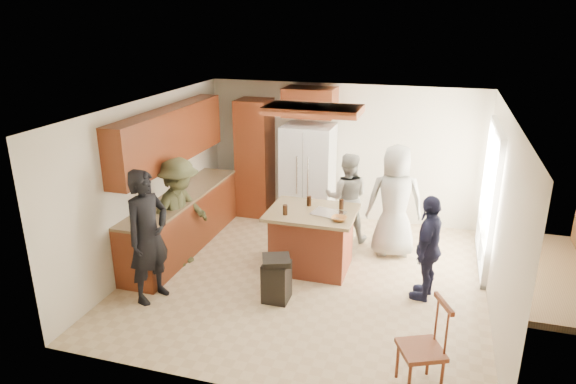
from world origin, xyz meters
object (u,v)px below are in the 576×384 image
(kitchen_island, at_px, (312,239))
(person_behind_right, at_px, (395,201))
(person_behind_left, at_px, (347,197))
(person_side_right, at_px, (428,248))
(person_front_left, at_px, (148,236))
(refrigerator, at_px, (308,174))
(trash_bin, at_px, (277,279))
(spindle_chair, at_px, (423,349))
(person_counter, at_px, (180,213))

(kitchen_island, bearing_deg, person_behind_right, 36.94)
(person_behind_left, relative_size, person_side_right, 1.04)
(person_front_left, xyz_separation_m, refrigerator, (1.31, 3.27, -0.01))
(person_behind_left, distance_m, kitchen_island, 1.25)
(person_front_left, bearing_deg, person_behind_right, -35.75)
(trash_bin, xyz_separation_m, spindle_chair, (1.95, -1.20, 0.13))
(person_front_left, xyz_separation_m, spindle_chair, (3.57, -0.77, -0.46))
(person_side_right, distance_m, kitchen_island, 1.74)
(refrigerator, distance_m, kitchen_island, 1.94)
(person_behind_left, relative_size, trash_bin, 2.42)
(person_side_right, xyz_separation_m, kitchen_island, (-1.68, 0.37, -0.26))
(person_front_left, relative_size, kitchen_island, 1.42)
(person_behind_right, distance_m, kitchen_island, 1.46)
(trash_bin, bearing_deg, refrigerator, 96.23)
(kitchen_island, relative_size, trash_bin, 2.03)
(person_behind_right, bearing_deg, person_side_right, 103.72)
(person_side_right, bearing_deg, spindle_chair, 13.79)
(person_counter, bearing_deg, trash_bin, -95.01)
(person_behind_left, distance_m, person_counter, 2.76)
(person_behind_left, relative_size, person_behind_right, 0.85)
(person_behind_left, xyz_separation_m, trash_bin, (-0.53, -2.21, -0.44))
(kitchen_island, bearing_deg, person_counter, -167.74)
(person_side_right, bearing_deg, kitchen_island, -89.80)
(person_front_left, relative_size, person_behind_right, 1.01)
(person_behind_left, xyz_separation_m, refrigerator, (-0.84, 0.64, 0.14))
(person_front_left, distance_m, spindle_chair, 3.69)
(person_counter, height_order, trash_bin, person_counter)
(person_behind_right, xyz_separation_m, trash_bin, (-1.34, -1.87, -0.58))
(person_front_left, bearing_deg, person_side_right, -56.36)
(refrigerator, bearing_deg, spindle_chair, -60.82)
(person_front_left, bearing_deg, kitchen_island, -35.29)
(person_side_right, height_order, kitchen_island, person_side_right)
(person_counter, bearing_deg, refrigerator, -17.73)
(trash_bin, bearing_deg, person_behind_right, 54.30)
(person_behind_left, distance_m, trash_bin, 2.31)
(refrigerator, xyz_separation_m, trash_bin, (0.31, -2.84, -0.58))
(trash_bin, bearing_deg, kitchen_island, 77.70)
(person_front_left, xyz_separation_m, kitchen_island, (1.85, 1.45, -0.44))
(person_behind_right, bearing_deg, spindle_chair, 89.83)
(trash_bin, bearing_deg, person_front_left, -165.28)
(person_behind_right, distance_m, person_counter, 3.31)
(person_counter, distance_m, trash_bin, 1.89)
(person_side_right, distance_m, trash_bin, 2.06)
(spindle_chair, bearing_deg, person_side_right, 91.30)
(refrigerator, height_order, kitchen_island, refrigerator)
(person_behind_right, bearing_deg, kitchen_island, 25.59)
(person_front_left, bearing_deg, spindle_chair, -85.70)
(person_behind_left, bearing_deg, refrigerator, -44.69)
(kitchen_island, bearing_deg, spindle_chair, -52.26)
(person_behind_left, bearing_deg, person_front_left, 43.22)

